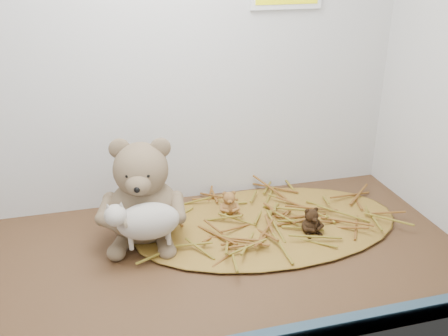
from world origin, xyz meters
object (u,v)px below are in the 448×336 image
object	(u,v)px
main_teddy	(143,191)
toy_lamb	(148,221)
mini_teddy_brown	(311,220)
mini_teddy_tan	(229,202)

from	to	relation	value
main_teddy	toy_lamb	size ratio (longest dim) A/B	1.42
main_teddy	mini_teddy_brown	world-z (taller)	main_teddy
main_teddy	mini_teddy_tan	world-z (taller)	main_teddy
mini_teddy_tan	mini_teddy_brown	size ratio (longest dim) A/B	0.98
mini_teddy_tan	mini_teddy_brown	bearing A→B (deg)	-33.36
main_teddy	mini_teddy_tan	xyz separation A→B (cm)	(21.28, 4.24, -7.88)
toy_lamb	mini_teddy_brown	world-z (taller)	toy_lamb
main_teddy	toy_lamb	distance (cm)	9.31
main_teddy	toy_lamb	xyz separation A→B (cm)	(0.00, -8.82, -2.97)
mini_teddy_tan	mini_teddy_brown	world-z (taller)	mini_teddy_brown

